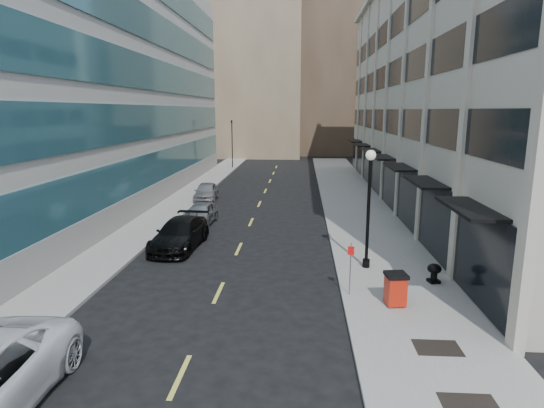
# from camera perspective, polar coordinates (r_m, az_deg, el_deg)

# --- Properties ---
(sidewalk_right) EXTENTS (5.00, 80.00, 0.15)m
(sidewalk_right) POSITION_cam_1_polar(r_m,az_deg,el_deg) (30.50, 11.50, -2.32)
(sidewalk_right) COLOR gray
(sidewalk_right) RESTS_ON ground
(sidewalk_left) EXTENTS (3.00, 80.00, 0.15)m
(sidewalk_left) POSITION_cam_1_polar(r_m,az_deg,el_deg) (31.78, -14.39, -1.89)
(sidewalk_left) COLOR gray
(sidewalk_left) RESTS_ON ground
(building_right) EXTENTS (15.30, 46.50, 18.25)m
(building_right) POSITION_cam_1_polar(r_m,az_deg,el_deg) (38.82, 24.96, 13.09)
(building_right) COLOR #BAB39D
(building_right) RESTS_ON ground
(building_left) EXTENTS (16.14, 46.00, 20.00)m
(building_left) POSITION_cam_1_polar(r_m,az_deg,el_deg) (41.22, -24.97, 14.33)
(building_left) COLOR beige
(building_left) RESTS_ON ground
(skyline_tan_near) EXTENTS (14.00, 18.00, 28.00)m
(skyline_tan_near) POSITION_cam_1_polar(r_m,az_deg,el_deg) (77.96, -1.72, 16.61)
(skyline_tan_near) COLOR #938060
(skyline_tan_near) RESTS_ON ground
(skyline_brown) EXTENTS (12.00, 16.00, 34.00)m
(skyline_brown) POSITION_cam_1_polar(r_m,az_deg,el_deg) (82.03, 7.38, 18.38)
(skyline_brown) COLOR brown
(skyline_brown) RESTS_ON ground
(skyline_tan_far) EXTENTS (12.00, 14.00, 22.00)m
(skyline_tan_far) POSITION_cam_1_polar(r_m,az_deg,el_deg) (89.11, -7.68, 13.96)
(skyline_tan_far) COLOR #938060
(skyline_tan_far) RESTS_ON ground
(skyline_stone) EXTENTS (10.00, 14.00, 20.00)m
(skyline_stone) POSITION_cam_1_polar(r_m,az_deg,el_deg) (76.79, 15.19, 13.30)
(skyline_stone) COLOR #BAB39D
(skyline_stone) RESTS_ON ground
(grate_mid) EXTENTS (1.40, 1.00, 0.01)m
(grate_mid) POSITION_cam_1_polar(r_m,az_deg,el_deg) (13.29, 23.60, -22.15)
(grate_mid) COLOR black
(grate_mid) RESTS_ON sidewalk_right
(grate_far) EXTENTS (1.40, 1.00, 0.01)m
(grate_far) POSITION_cam_1_polar(r_m,az_deg,el_deg) (15.56, 20.04, -16.58)
(grate_far) COLOR black
(grate_far) RESTS_ON sidewalk_right
(road_centerline) EXTENTS (0.15, 68.20, 0.01)m
(road_centerline) POSITION_cam_1_polar(r_m,az_deg,el_deg) (27.54, -3.34, -3.77)
(road_centerline) COLOR #D8CC4C
(road_centerline) RESTS_ON ground
(traffic_signal) EXTENTS (0.66, 0.66, 6.98)m
(traffic_signal) POSITION_cam_1_polar(r_m,az_deg,el_deg) (58.03, -5.07, 10.06)
(traffic_signal) COLOR black
(traffic_signal) RESTS_ON ground
(car_black_pickup) EXTENTS (2.55, 5.52, 1.56)m
(car_black_pickup) POSITION_cam_1_polar(r_m,az_deg,el_deg) (25.10, -11.50, -3.69)
(car_black_pickup) COLOR black
(car_black_pickup) RESTS_ON ground
(car_silver_sedan) EXTENTS (1.85, 4.27, 1.43)m
(car_silver_sedan) POSITION_cam_1_polar(r_m,az_deg,el_deg) (29.96, -8.94, -1.22)
(car_silver_sedan) COLOR gray
(car_silver_sedan) RESTS_ON ground
(car_grey_sedan) EXTENTS (2.12, 4.53, 1.50)m
(car_grey_sedan) POSITION_cam_1_polar(r_m,az_deg,el_deg) (37.74, -8.26, 1.52)
(car_grey_sedan) COLOR gray
(car_grey_sedan) RESTS_ON ground
(trash_bin) EXTENTS (0.87, 0.92, 1.26)m
(trash_bin) POSITION_cam_1_polar(r_m,az_deg,el_deg) (17.86, 15.23, -10.14)
(trash_bin) COLOR red
(trash_bin) RESTS_ON sidewalk_right
(lamppost) EXTENTS (0.47, 0.47, 5.59)m
(lamppost) POSITION_cam_1_polar(r_m,az_deg,el_deg) (21.03, 12.06, 0.72)
(lamppost) COLOR black
(lamppost) RESTS_ON sidewalk_right
(sign_post) EXTENTS (0.25, 0.07, 2.15)m
(sign_post) POSITION_cam_1_polar(r_m,az_deg,el_deg) (18.16, 9.83, -7.07)
(sign_post) COLOR slate
(sign_post) RESTS_ON sidewalk_right
(urn_planter) EXTENTS (0.59, 0.59, 0.82)m
(urn_planter) POSITION_cam_1_polar(r_m,az_deg,el_deg) (20.63, 19.69, -7.95)
(urn_planter) COLOR black
(urn_planter) RESTS_ON sidewalk_right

